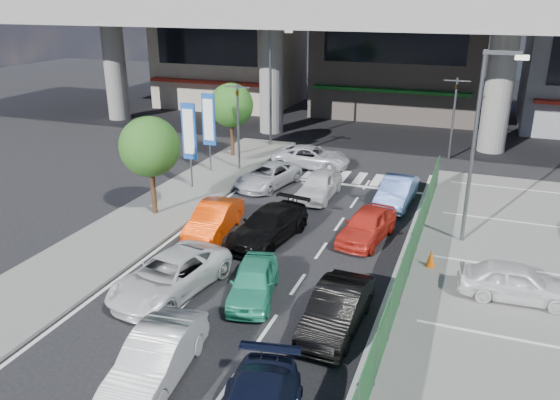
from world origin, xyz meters
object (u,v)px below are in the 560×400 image
at_px(tree_far, 231,105).
at_px(crossing_wagon_silver, 311,157).
at_px(tree_near, 150,147).
at_px(taxi_teal_mid, 253,281).
at_px(sedan_white_front_mid, 319,185).
at_px(street_lamp_left, 273,77).
at_px(sedan_white_mid_left, 170,275).
at_px(signboard_near, 189,134).
at_px(traffic_light_right, 455,98).
at_px(taxi_orange_right, 367,225).
at_px(hatch_black_mid_right, 337,310).
at_px(sedan_black_mid, 269,225).
at_px(taxi_orange_left, 214,219).
at_px(traffic_cone, 431,258).
at_px(street_lamp_right, 480,133).
at_px(hatch_white_back_mid, 156,357).
at_px(traffic_light_left, 238,105).
at_px(wagon_silver_front_left, 268,176).
at_px(kei_truck_front_right, 397,192).
at_px(parked_sedan_white, 516,282).

height_order(tree_far, crossing_wagon_silver, tree_far).
distance_m(tree_near, taxi_teal_mid, 9.59).
bearing_deg(sedan_white_front_mid, street_lamp_left, 125.14).
bearing_deg(sedan_white_mid_left, tree_near, 135.35).
relative_size(street_lamp_left, signboard_near, 1.70).
distance_m(traffic_light_right, taxi_orange_right, 14.81).
bearing_deg(sedan_white_front_mid, tree_far, 145.31).
xyz_separation_m(hatch_black_mid_right, sedan_black_mid, (-4.45, 5.48, 0.00)).
distance_m(tree_near, taxi_orange_left, 4.66).
bearing_deg(taxi_orange_left, traffic_cone, -5.99).
xyz_separation_m(sedan_white_front_mid, traffic_cone, (6.30, -6.08, -0.27)).
bearing_deg(street_lamp_right, sedan_white_front_mid, 157.47).
xyz_separation_m(street_lamp_right, signboard_near, (-14.37, 1.99, -1.71)).
xyz_separation_m(street_lamp_left, sedan_white_front_mid, (6.01, -8.89, -4.08)).
relative_size(signboard_near, traffic_cone, 6.54).
bearing_deg(traffic_light_right, traffic_cone, -88.24).
height_order(tree_near, taxi_orange_left, tree_near).
height_order(street_lamp_left, sedan_black_mid, street_lamp_left).
relative_size(hatch_white_back_mid, traffic_cone, 5.82).
relative_size(traffic_light_left, crossing_wagon_silver, 1.10).
bearing_deg(hatch_white_back_mid, tree_near, 116.33).
bearing_deg(traffic_light_right, street_lamp_right, -82.66).
bearing_deg(taxi_orange_right, wagon_silver_front_left, 151.47).
distance_m(traffic_light_right, hatch_white_back_mid, 26.17).
distance_m(taxi_teal_mid, crossing_wagon_silver, 15.74).
relative_size(street_lamp_left, hatch_white_back_mid, 1.91).
distance_m(tree_far, wagon_silver_front_left, 6.97).
xyz_separation_m(taxi_orange_left, traffic_cone, (9.32, -0.00, -0.27)).
relative_size(taxi_teal_mid, taxi_orange_left, 0.88).
relative_size(signboard_near, wagon_silver_front_left, 1.06).
bearing_deg(street_lamp_right, hatch_black_mid_right, -113.23).
bearing_deg(hatch_white_back_mid, taxi_orange_right, 66.08).
bearing_deg(crossing_wagon_silver, hatch_black_mid_right, -165.20).
bearing_deg(traffic_cone, hatch_black_mid_right, -114.07).
height_order(signboard_near, sedan_white_front_mid, signboard_near).
relative_size(traffic_light_left, sedan_white_front_mid, 1.28).
height_order(street_lamp_right, hatch_black_mid_right, street_lamp_right).
height_order(traffic_light_right, taxi_teal_mid, traffic_light_right).
distance_m(traffic_light_left, kei_truck_front_right, 10.65).
distance_m(traffic_light_right, sedan_white_front_mid, 11.92).
height_order(signboard_near, taxi_orange_left, signboard_near).
distance_m(hatch_white_back_mid, sedan_black_mid, 9.55).
xyz_separation_m(hatch_white_back_mid, parked_sedan_white, (9.29, 7.91, 0.02)).
relative_size(traffic_light_right, wagon_silver_front_left, 1.17).
height_order(taxi_orange_right, wagon_silver_front_left, taxi_orange_right).
relative_size(street_lamp_right, crossing_wagon_silver, 1.70).
relative_size(traffic_light_left, traffic_cone, 7.23).
bearing_deg(hatch_black_mid_right, hatch_white_back_mid, -132.19).
xyz_separation_m(traffic_light_right, crossing_wagon_silver, (-7.82, -4.90, -3.28)).
bearing_deg(sedan_white_mid_left, street_lamp_left, 109.55).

